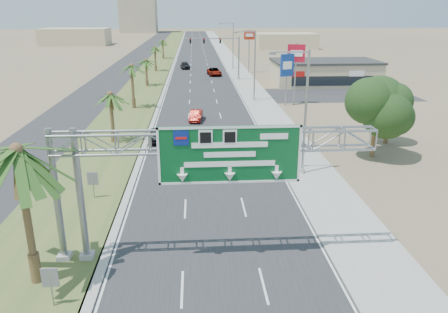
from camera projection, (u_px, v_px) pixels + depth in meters
road at (198, 59)px, 118.66m from camera, size 12.00×300.00×0.02m
sidewalk_right at (230, 58)px, 119.18m from camera, size 4.00×300.00×0.10m
median_grass at (162, 59)px, 118.01m from camera, size 7.00×300.00×0.12m
opposing_road at (135, 59)px, 117.58m from camera, size 8.00×300.00×0.02m
sign_gantry at (198, 152)px, 22.11m from camera, size 16.75×1.24×7.50m
palm_near at (16, 151)px, 19.49m from camera, size 5.70×5.70×8.35m
palm_row_b at (110, 95)px, 42.80m from camera, size 3.99×3.99×5.95m
palm_row_c at (131, 67)px, 57.67m from camera, size 3.99×3.99×6.75m
palm_row_d at (146, 61)px, 75.07m from camera, size 3.99×3.99×5.45m
palm_row_e at (155, 47)px, 92.80m from camera, size 3.99×3.99×6.15m
palm_row_f at (163, 41)px, 116.54m from camera, size 3.99×3.99×5.75m
streetlight_near at (303, 119)px, 34.49m from camera, size 3.27×0.44×10.00m
streetlight_mid at (253, 69)px, 62.82m from camera, size 3.27×0.44×10.00m
streetlight_far at (232, 48)px, 96.83m from camera, size 3.27×0.44×10.00m
signal_mast at (228, 54)px, 81.51m from camera, size 10.28×0.71×8.00m
store_building at (324, 73)px, 77.85m from camera, size 18.00×10.00×4.00m
oak_near at (377, 108)px, 38.81m from camera, size 4.50×4.50×6.80m
oak_far at (390, 106)px, 43.00m from camera, size 3.50×3.50×5.60m
median_signback_a at (50, 280)px, 19.46m from camera, size 0.75×0.08×2.08m
median_signback_b at (93, 181)px, 30.75m from camera, size 0.75×0.08×2.08m
tower_distant at (138, 0)px, 243.24m from camera, size 20.00×16.00×35.00m
building_distant_left at (76, 37)px, 162.07m from camera, size 24.00×14.00×6.00m
building_distant_right at (286, 41)px, 148.10m from camera, size 20.00×12.00×5.00m
car_left_lane at (156, 135)px, 44.54m from camera, size 1.85×3.99×1.32m
car_mid_lane at (196, 116)px, 52.83m from camera, size 1.79×4.10×1.31m
car_right_lane at (214, 72)px, 88.64m from camera, size 3.03×5.57×1.48m
car_far at (185, 66)px, 98.38m from camera, size 2.51×4.96×1.38m
pole_sign_red_near at (296, 57)px, 60.02m from camera, size 2.41×0.84×8.52m
pole_sign_blue at (287, 67)px, 59.43m from camera, size 1.98×0.98×7.33m
pole_sign_red_far at (249, 39)px, 90.27m from camera, size 2.21×0.42×8.83m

